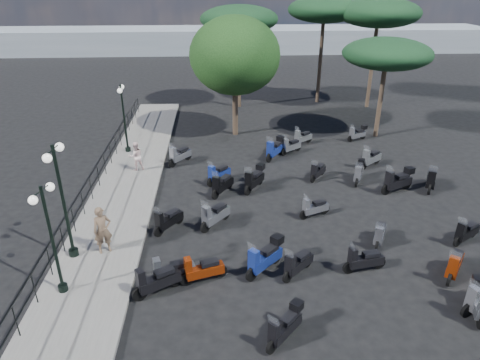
{
  "coord_description": "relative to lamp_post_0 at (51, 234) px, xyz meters",
  "views": [
    {
      "loc": [
        -2.12,
        -15.46,
        9.36
      ],
      "look_at": [
        -1.1,
        1.53,
        1.2
      ],
      "focal_mm": 32.0,
      "sensor_mm": 36.0,
      "label": 1
    }
  ],
  "objects": [
    {
      "name": "scooter_14",
      "position": [
        7.73,
        0.55,
        -1.85
      ],
      "size": [
        1.25,
        1.2,
        1.3
      ],
      "rotation": [
        0.0,
        0.0,
        2.33
      ],
      "color": "black",
      "rests_on": "ground"
    },
    {
      "name": "railing",
      "position": [
        -0.63,
        7.01,
        -1.41
      ],
      "size": [
        0.04,
        26.04,
        1.1
      ],
      "color": "black",
      "rests_on": "sidewalk"
    },
    {
      "name": "scooter_21",
      "position": [
        9.16,
        4.42,
        -1.89
      ],
      "size": [
        1.43,
        0.77,
        1.2
      ],
      "rotation": [
        0.0,
        0.0,
        1.98
      ],
      "color": "black",
      "rests_on": "ground"
    },
    {
      "name": "scooter_20",
      "position": [
        11.22,
        2.23,
        -1.87
      ],
      "size": [
        0.88,
        1.41,
        1.24
      ],
      "rotation": [
        0.0,
        0.0,
        2.64
      ],
      "color": "black",
      "rests_on": "ground"
    },
    {
      "name": "lamp_post_1",
      "position": [
        -0.22,
        1.96,
        0.3
      ],
      "size": [
        0.37,
        1.27,
        4.3
      ],
      "rotation": [
        0.0,
        0.0,
        -0.08
      ],
      "color": "black",
      "rests_on": "sidewalk"
    },
    {
      "name": "scooter_3",
      "position": [
        3.05,
        3.69,
        -1.84
      ],
      "size": [
        1.12,
        1.38,
        1.33
      ],
      "rotation": [
        0.0,
        0.0,
        2.48
      ],
      "color": "black",
      "rests_on": "ground"
    },
    {
      "name": "scooter_29",
      "position": [
        13.88,
        13.55,
        -1.86
      ],
      "size": [
        1.36,
        0.85,
        1.18
      ],
      "rotation": [
        0.0,
        0.0,
        2.05
      ],
      "color": "black",
      "rests_on": "ground"
    },
    {
      "name": "scooter_27",
      "position": [
        13.62,
        6.52,
        -1.74
      ],
      "size": [
        1.75,
        0.99,
        1.48
      ],
      "rotation": [
        0.0,
        0.0,
        1.99
      ],
      "color": "black",
      "rests_on": "ground"
    },
    {
      "name": "scooter_22",
      "position": [
        12.12,
        7.69,
        -1.81
      ],
      "size": [
        0.9,
        1.53,
        1.31
      ],
      "rotation": [
        0.0,
        0.0,
        2.7
      ],
      "color": "black",
      "rests_on": "ground"
    },
    {
      "name": "scooter_17",
      "position": [
        10.32,
        13.07,
        -1.87
      ],
      "size": [
        1.34,
        1.03,
        1.26
      ],
      "rotation": [
        0.0,
        0.0,
        2.2
      ],
      "color": "black",
      "rests_on": "ground"
    },
    {
      "name": "scooter_30",
      "position": [
        9.37,
        11.67,
        -1.87
      ],
      "size": [
        1.34,
        1.03,
        1.26
      ],
      "rotation": [
        0.0,
        0.0,
        2.2
      ],
      "color": "black",
      "rests_on": "ground"
    },
    {
      "name": "scooter_9",
      "position": [
        4.93,
        3.9,
        -1.8
      ],
      "size": [
        1.25,
        1.46,
        1.44
      ],
      "rotation": [
        0.0,
        0.0,
        2.44
      ],
      "color": "black",
      "rests_on": "ground"
    },
    {
      "name": "scooter_1",
      "position": [
        3.5,
        0.37,
        -1.83
      ],
      "size": [
        1.67,
        0.75,
        1.36
      ],
      "rotation": [
        0.0,
        0.0,
        1.87
      ],
      "color": "black",
      "rests_on": "ground"
    },
    {
      "name": "scooter_16",
      "position": [
        10.15,
        8.13,
        -1.88
      ],
      "size": [
        1.02,
        1.25,
        1.21
      ],
      "rotation": [
        0.0,
        0.0,
        2.48
      ],
      "color": "black",
      "rests_on": "ground"
    },
    {
      "name": "woman",
      "position": [
        0.88,
        2.14,
        -1.25
      ],
      "size": [
        0.78,
        0.67,
        1.81
      ],
      "primitive_type": "imported",
      "rotation": [
        0.0,
        0.0,
        0.43
      ],
      "color": "brown",
      "rests_on": "sidewalk"
    },
    {
      "name": "pine_1",
      "position": [
        17.0,
        21.01,
        4.61
      ],
      "size": [
        5.98,
        5.98,
        7.98
      ],
      "color": "#38281E",
      "rests_on": "ground"
    },
    {
      "name": "scooter_12",
      "position": [
        6.84,
        -2.33,
        -1.82
      ],
      "size": [
        1.22,
        1.29,
        1.29
      ],
      "rotation": [
        0.0,
        0.0,
        2.39
      ],
      "color": "black",
      "rests_on": "ground"
    },
    {
      "name": "broadleaf_tree",
      "position": [
        6.33,
        15.19,
        2.68
      ],
      "size": [
        5.52,
        5.52,
        7.34
      ],
      "color": "#38281E",
      "rests_on": "ground"
    },
    {
      "name": "pine_2",
      "position": [
        6.96,
        21.67,
        4.18
      ],
      "size": [
        5.71,
        5.71,
        7.51
      ],
      "color": "#38281E",
      "rests_on": "ground"
    },
    {
      "name": "lamp_post_0",
      "position": [
        0.0,
        0.0,
        0.0
      ],
      "size": [
        0.46,
        1.09,
        3.78
      ],
      "rotation": [
        0.0,
        0.0,
        -0.23
      ],
      "color": "black",
      "rests_on": "sidewalk"
    },
    {
      "name": "scooter_23",
      "position": [
        13.35,
        9.5,
        -1.83
      ],
      "size": [
        1.42,
        1.16,
        1.38
      ],
      "rotation": [
        0.0,
        0.0,
        2.24
      ],
      "color": "black",
      "rests_on": "ground"
    },
    {
      "name": "scooter_5",
      "position": [
        3.04,
        10.53,
        -1.82
      ],
      "size": [
        1.19,
        1.44,
        1.4
      ],
      "rotation": [
        0.0,
        0.0,
        2.47
      ],
      "color": "black",
      "rests_on": "ground"
    },
    {
      "name": "scooter_4",
      "position": [
        5.13,
        8.0,
        -1.84
      ],
      "size": [
        1.22,
        1.31,
        1.34
      ],
      "rotation": [
        0.0,
        0.0,
        2.4
      ],
      "color": "black",
      "rests_on": "ground"
    },
    {
      "name": "scooter_25",
      "position": [
        12.85,
        -1.67,
        -1.83
      ],
      "size": [
        0.78,
        1.53,
        1.27
      ],
      "rotation": [
        0.0,
        0.0,
        2.78
      ],
      "color": "black",
      "rests_on": "ground"
    },
    {
      "name": "scooter_10",
      "position": [
        5.29,
        6.75,
        -1.82
      ],
      "size": [
        1.07,
        1.53,
        1.4
      ],
      "rotation": [
        0.0,
        0.0,
        2.57
      ],
      "color": "black",
      "rests_on": "ground"
    },
    {
      "name": "pedestrian_far",
      "position": [
        0.9,
        9.51,
        -1.39
      ],
      "size": [
        0.9,
        0.8,
        1.53
      ],
      "primitive_type": "imported",
      "rotation": [
        0.0,
        0.0,
        3.5
      ],
      "color": "silver",
      "rests_on": "sidewalk"
    },
    {
      "name": "scooter_15",
      "position": [
        6.84,
        7.15,
        -1.76
      ],
      "size": [
        1.13,
        1.61,
        1.44
      ],
      "rotation": [
        0.0,
        0.0,
        2.58
      ],
      "color": "black",
      "rests_on": "ground"
    },
    {
      "name": "pine_0",
      "position": [
        13.41,
        22.68,
        4.72
      ],
      "size": [
        5.51,
        5.51,
        8.02
      ],
      "color": "#38281E",
      "rests_on": "ground"
    },
    {
      "name": "lamp_post_2",
      "position": [
        -0.06,
        12.2,
        0.06
      ],
      "size": [
        0.34,
        1.14,
        3.88
      ],
      "rotation": [
        0.0,
        0.0,
        0.08
      ],
      "color": "black",
      "rests_on": "sidewalk"
    },
    {
      "name": "scooter_7",
      "position": [
        4.49,
        0.38,
        -1.84
      ],
      "size": [
        1.62,
        0.73,
        1.32
      ],
      "rotation": [
        0.0,
        0.0,
        1.87
      ],
      "color": "black",
      "rests_on": "ground"
    },
    {
      "name": "scooter_8",
      "position": [
        6.64,
        0.82,
        -1.74
      ],
      "size": [
        1.46,
        1.44,
        1.49
      ],
      "rotation": [
        0.0,
        0.0,
        2.35
      ],
      "color": "black",
      "rests_on": "ground"
    },
    {
      "name": "ground",
      "position": [
        7.17,
        4.21,
        -2.3
      ],
      "size": [
        120.0,
        120.0,
        0.0
      ],
      "primitive_type": "plane",
      "color": "black",
      "rests_on": "ground"
    },
    {
      "name": "scooter_11",
      "position": [
        8.36,
        11.01,
        -1.75
      ],
      "size": [
        1.21,
        1.61,
        1.48
      ],
      "rotation": [
        0.0,
        0.0,
        2.54
      ],
      "color": "black",
      "rests_on": "ground"
    },
    {
      "name": "distant_hills",
      "position": [
        7.17,
        49.21,
        -0.8
      ],
      "size": [
        70.0,
        8.0,
        3.0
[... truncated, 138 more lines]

